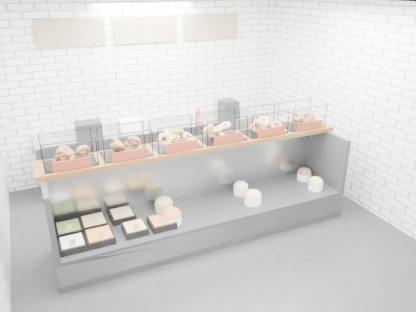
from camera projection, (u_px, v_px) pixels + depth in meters
name	position (u px, v px, depth m)	size (l,w,h in m)	color
ground	(216.00, 243.00, 5.41)	(5.50, 5.50, 0.00)	black
room_shell	(196.00, 81.00, 5.12)	(5.02, 5.51, 3.01)	white
display_case	(203.00, 210.00, 5.56)	(4.00, 0.90, 1.20)	black
bagel_shelf	(199.00, 134.00, 5.31)	(4.10, 0.50, 0.40)	#44230E
prep_counter	(157.00, 149.00, 7.27)	(4.00, 0.60, 1.20)	#93969B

